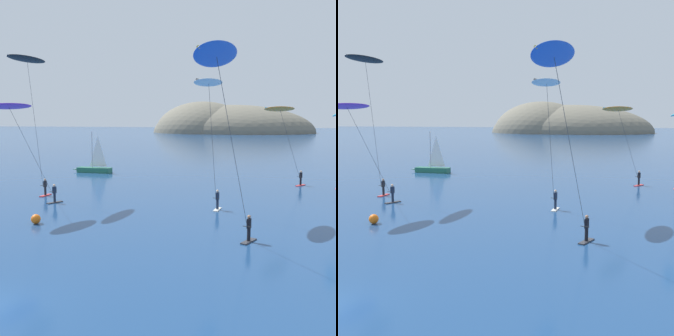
{
  "view_description": "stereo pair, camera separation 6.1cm",
  "coord_description": "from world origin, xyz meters",
  "views": [
    {
      "loc": [
        10.99,
        -13.9,
        7.68
      ],
      "look_at": [
        2.91,
        21.74,
        3.25
      ],
      "focal_mm": 45.0,
      "sensor_mm": 36.0,
      "label": 1
    },
    {
      "loc": [
        11.05,
        -13.89,
        7.68
      ],
      "look_at": [
        2.91,
        21.74,
        3.25
      ],
      "focal_mm": 45.0,
      "sensor_mm": 36.0,
      "label": 2
    }
  ],
  "objects": [
    {
      "name": "headland_island",
      "position": [
        -8.25,
        197.7,
        0.0
      ],
      "size": [
        79.78,
        52.57,
        30.88
      ],
      "color": "#84755B",
      "rests_on": "ground"
    },
    {
      "name": "sailboat_near",
      "position": [
        -12.19,
        40.6,
        0.64
      ],
      "size": [
        5.92,
        1.64,
        5.7
      ],
      "color": "#23664C",
      "rests_on": "ground"
    },
    {
      "name": "kitesurfer_orange",
      "position": [
        12.83,
        31.45,
        7.79
      ],
      "size": [
        5.23,
        7.35,
        8.85
      ],
      "color": "red",
      "rests_on": "ground"
    },
    {
      "name": "kitesurfer_blue",
      "position": [
        8.85,
        6.94,
        9.79
      ],
      "size": [
        3.32,
        8.46,
        11.21
      ],
      "color": "#2D2D33",
      "rests_on": "ground"
    },
    {
      "name": "kitesurfer_purple",
      "position": [
        -8.41,
        16.19,
        7.82
      ],
      "size": [
        3.19,
        7.46,
        8.84
      ],
      "color": "#2D2D33",
      "rests_on": "ground"
    },
    {
      "name": "kitesurfer_black",
      "position": [
        -9.97,
        21.32,
        11.71
      ],
      "size": [
        1.77,
        5.42,
        13.17
      ],
      "color": "red",
      "rests_on": "ground"
    },
    {
      "name": "kitesurfer_white",
      "position": [
        6.89,
        18.64,
        9.41
      ],
      "size": [
        2.58,
        5.2,
        10.62
      ],
      "color": "silver",
      "rests_on": "ground"
    },
    {
      "name": "marker_buoy",
      "position": [
        -4.93,
        13.01,
        0.35
      ],
      "size": [
        0.7,
        0.7,
        0.7
      ],
      "primitive_type": "sphere",
      "color": "orange",
      "rests_on": "ground"
    }
  ]
}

